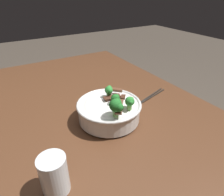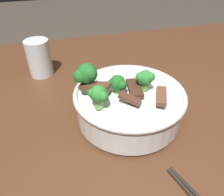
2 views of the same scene
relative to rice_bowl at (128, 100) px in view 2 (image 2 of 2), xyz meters
name	(u,v)px [view 2 (image 2 of 2)]	position (x,y,z in m)	size (l,w,h in m)	color
dining_table	(158,120)	(-0.12, -0.05, -0.14)	(1.52, 1.05, 0.77)	#56331E
rice_bowl	(128,100)	(0.00, 0.00, 0.00)	(0.26, 0.26, 0.15)	white
drinking_glass	(40,59)	(0.20, -0.28, 0.00)	(0.07, 0.07, 0.12)	white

